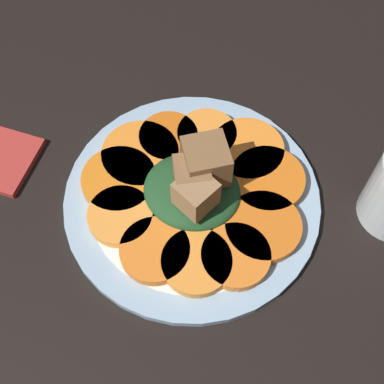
{
  "coord_description": "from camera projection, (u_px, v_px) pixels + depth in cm",
  "views": [
    {
      "loc": [
        8.94,
        -26.44,
        53.48
      ],
      "look_at": [
        0.0,
        0.0,
        4.1
      ],
      "focal_mm": 50.0,
      "sensor_mm": 36.0,
      "label": 1
    }
  ],
  "objects": [
    {
      "name": "carrot_slice_3",
      "position": [
        120.0,
        216.0,
        0.56
      ],
      "size": [
        6.85,
        6.85,
        1.16
      ],
      "primitive_type": "cylinder",
      "color": "#F99439",
      "rests_on": "plate"
    },
    {
      "name": "carrot_slice_0",
      "position": [
        169.0,
        138.0,
        0.61
      ],
      "size": [
        6.71,
        6.71,
        1.16
      ],
      "primitive_type": "cylinder",
      "color": "orange",
      "rests_on": "plate"
    },
    {
      "name": "carrot_slice_8",
      "position": [
        267.0,
        180.0,
        0.58
      ],
      "size": [
        8.17,
        8.17,
        1.16
      ],
      "primitive_type": "cylinder",
      "color": "orange",
      "rests_on": "plate"
    },
    {
      "name": "carrot_slice_10",
      "position": [
        207.0,
        135.0,
        0.61
      ],
      "size": [
        6.79,
        6.79,
        1.16
      ],
      "primitive_type": "cylinder",
      "color": "orange",
      "rests_on": "plate"
    },
    {
      "name": "table_slab",
      "position": [
        192.0,
        206.0,
        0.59
      ],
      "size": [
        120.0,
        120.0,
        2.0
      ],
      "primitive_type": "cube",
      "color": "black",
      "rests_on": "ground"
    },
    {
      "name": "carrot_slice_7",
      "position": [
        263.0,
        227.0,
        0.55
      ],
      "size": [
        7.98,
        7.98,
        1.16
      ],
      "primitive_type": "cylinder",
      "color": "orange",
      "rests_on": "plate"
    },
    {
      "name": "center_pile",
      "position": [
        195.0,
        184.0,
        0.55
      ],
      "size": [
        10.41,
        9.56,
        6.87
      ],
      "color": "#1E4723",
      "rests_on": "plate"
    },
    {
      "name": "carrot_slice_4",
      "position": [
        155.0,
        251.0,
        0.54
      ],
      "size": [
        7.17,
        7.17,
        1.16
      ],
      "primitive_type": "cylinder",
      "color": "orange",
      "rests_on": "plate"
    },
    {
      "name": "fork",
      "position": [
        169.0,
        235.0,
        0.55
      ],
      "size": [
        16.98,
        7.33,
        0.4
      ],
      "rotation": [
        0.0,
        0.0,
        -0.34
      ],
      "color": "#B2B2B7",
      "rests_on": "plate"
    },
    {
      "name": "carrot_slice_6",
      "position": [
        236.0,
        256.0,
        0.54
      ],
      "size": [
        7.05,
        7.05,
        1.16
      ],
      "primitive_type": "cylinder",
      "color": "orange",
      "rests_on": "plate"
    },
    {
      "name": "carrot_slice_1",
      "position": [
        140.0,
        155.0,
        0.6
      ],
      "size": [
        8.65,
        8.65,
        1.16
      ],
      "primitive_type": "cylinder",
      "color": "orange",
      "rests_on": "plate"
    },
    {
      "name": "carrot_slice_2",
      "position": [
        119.0,
        180.0,
        0.58
      ],
      "size": [
        8.17,
        8.17,
        1.16
      ],
      "primitive_type": "cylinder",
      "color": "orange",
      "rests_on": "plate"
    },
    {
      "name": "plate",
      "position": [
        192.0,
        199.0,
        0.58
      ],
      "size": [
        27.73,
        27.73,
        1.05
      ],
      "color": "#99B7D1",
      "rests_on": "table_slab"
    },
    {
      "name": "carrot_slice_5",
      "position": [
        197.0,
        262.0,
        0.53
      ],
      "size": [
        7.15,
        7.15,
        1.16
      ],
      "primitive_type": "cylinder",
      "color": "orange",
      "rests_on": "plate"
    },
    {
      "name": "carrot_slice_9",
      "position": [
        247.0,
        150.0,
        0.6
      ],
      "size": [
        8.22,
        8.22,
        1.16
      ],
      "primitive_type": "cylinder",
      "color": "orange",
      "rests_on": "plate"
    }
  ]
}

